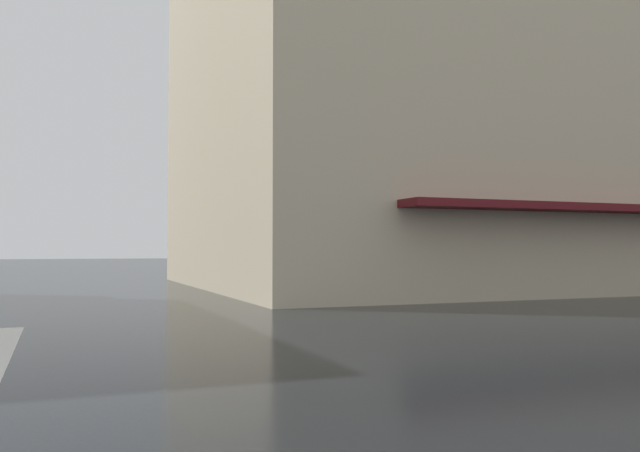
% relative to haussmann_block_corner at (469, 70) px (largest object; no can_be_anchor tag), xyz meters
% --- Properties ---
extents(haussmann_block_corner, '(20.00, 25.84, 21.07)m').
position_rel_haussmann_block_corner_xyz_m(haussmann_block_corner, '(0.00, 0.00, 0.00)').
color(haussmann_block_corner, beige).
rests_on(haussmann_block_corner, ground_plane).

